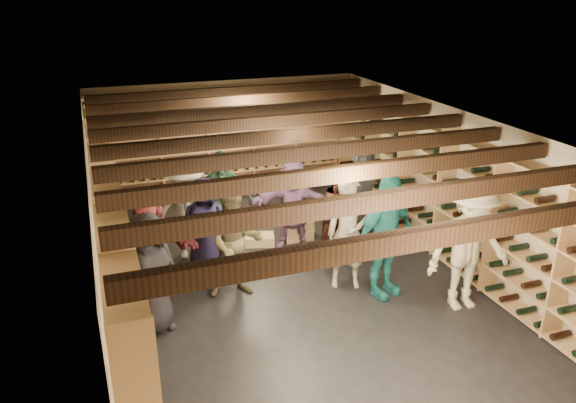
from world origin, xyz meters
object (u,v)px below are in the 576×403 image
(person_6, at_px, (205,225))
(person_0, at_px, (150,274))
(person_2, at_px, (236,243))
(person_4, at_px, (385,237))
(crate_stack_right, at_px, (298,225))
(person_11, at_px, (293,204))
(crate_stack_left, at_px, (215,208))
(person_8, at_px, (340,213))
(person_5, at_px, (150,245))
(crate_loose, at_px, (259,240))
(person_7, at_px, (348,233))
(person_3, at_px, (469,246))
(person_9, at_px, (187,210))
(person_12, at_px, (362,187))
(person_10, at_px, (222,202))

(person_6, bearing_deg, person_0, -112.35)
(person_2, relative_size, person_4, 0.90)
(crate_stack_right, xyz_separation_m, person_11, (-0.19, -0.24, 0.52))
(crate_stack_left, height_order, person_8, person_8)
(crate_stack_left, height_order, person_5, person_5)
(crate_stack_left, relative_size, person_11, 0.55)
(person_4, relative_size, person_11, 1.18)
(crate_loose, height_order, person_0, person_0)
(crate_stack_right, distance_m, person_6, 1.89)
(person_0, distance_m, person_7, 2.85)
(crate_stack_left, relative_size, person_5, 0.55)
(person_2, xyz_separation_m, person_3, (2.87, -1.39, 0.12))
(crate_stack_left, xyz_separation_m, person_0, (-1.46, -2.84, 0.39))
(crate_stack_right, distance_m, person_3, 3.23)
(person_9, bearing_deg, person_12, 9.37)
(person_7, bearing_deg, person_11, 119.29)
(person_10, bearing_deg, person_0, -117.16)
(crate_stack_right, height_order, person_0, person_0)
(person_5, xyz_separation_m, person_12, (3.84, 1.00, 0.06))
(person_4, height_order, person_11, person_4)
(person_5, distance_m, person_7, 2.83)
(crate_stack_left, bearing_deg, person_4, -59.95)
(person_8, bearing_deg, crate_stack_right, 95.54)
(person_4, height_order, person_8, person_4)
(crate_stack_right, bearing_deg, person_5, -158.71)
(crate_stack_left, relative_size, person_12, 0.51)
(person_11, height_order, person_12, person_12)
(crate_stack_right, height_order, person_10, person_10)
(person_3, relative_size, person_6, 1.23)
(person_2, xyz_separation_m, person_8, (1.90, 0.61, -0.04))
(person_10, xyz_separation_m, person_11, (1.16, -0.21, -0.11))
(crate_stack_right, distance_m, crate_loose, 0.73)
(crate_stack_right, height_order, person_5, person_5)
(person_9, bearing_deg, person_11, 2.42)
(person_6, xyz_separation_m, person_11, (1.55, 0.31, 0.02))
(crate_stack_left, xyz_separation_m, person_9, (-0.64, -0.91, 0.40))
(person_6, relative_size, person_9, 0.92)
(crate_stack_left, bearing_deg, crate_stack_right, -34.59)
(person_6, height_order, person_11, person_11)
(crate_stack_right, height_order, person_9, person_9)
(crate_stack_right, xyz_separation_m, person_3, (1.37, -2.85, 0.68))
(person_5, bearing_deg, person_6, 48.28)
(person_0, distance_m, person_6, 1.73)
(person_11, relative_size, person_12, 0.93)
(crate_stack_left, relative_size, person_2, 0.52)
(person_4, height_order, person_5, person_4)
(person_3, height_order, person_6, person_3)
(person_2, distance_m, person_10, 1.44)
(crate_loose, bearing_deg, person_4, -61.40)
(crate_stack_left, xyz_separation_m, crate_loose, (0.57, -0.86, -0.34))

